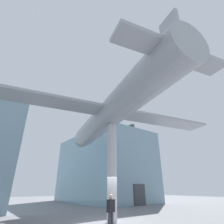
# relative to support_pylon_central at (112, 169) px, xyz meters

# --- Properties ---
(ground_plane) EXTENTS (80.00, 80.00, 0.00)m
(ground_plane) POSITION_rel_support_pylon_central_xyz_m (0.00, 0.00, -3.01)
(ground_plane) COLOR slate
(glass_pavilion_right) EXTENTS (9.25, 15.25, 10.06)m
(glass_pavilion_right) POSITION_rel_support_pylon_central_xyz_m (9.11, 14.39, 1.73)
(glass_pavilion_right) COLOR #7593A3
(glass_pavilion_right) RESTS_ON ground_plane
(support_pylon_central) EXTENTS (0.60, 0.60, 6.02)m
(support_pylon_central) POSITION_rel_support_pylon_central_xyz_m (0.00, 0.00, 0.00)
(support_pylon_central) COLOR #B7B7BC
(support_pylon_central) RESTS_ON ground_plane
(suspended_airplane) EXTENTS (17.32, 16.48, 3.24)m
(suspended_airplane) POSITION_rel_support_pylon_central_xyz_m (0.08, 0.33, 4.00)
(suspended_airplane) COLOR #93999E
(suspended_airplane) RESTS_ON support_pylon_central
(visitor_person) EXTENTS (0.43, 0.29, 1.56)m
(visitor_person) POSITION_rel_support_pylon_central_xyz_m (-1.17, -1.47, -2.12)
(visitor_person) COLOR #383842
(visitor_person) RESTS_ON ground_plane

